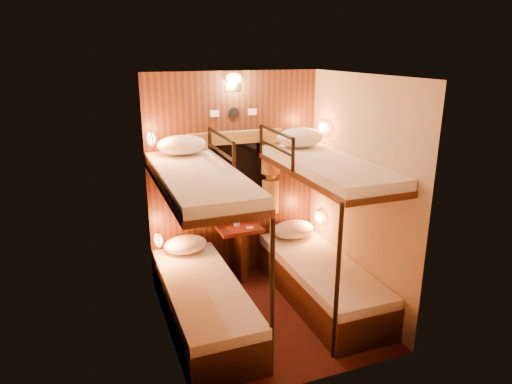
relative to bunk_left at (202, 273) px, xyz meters
name	(u,v)px	position (x,y,z in m)	size (l,w,h in m)	color
floor	(267,314)	(0.65, -0.07, -0.56)	(2.10, 2.10, 0.00)	#35170E
ceiling	(269,76)	(0.65, -0.07, 1.84)	(2.10, 2.10, 0.00)	silver
wall_back	(234,177)	(0.65, 0.98, 0.64)	(2.40, 2.40, 0.00)	#C6B293
wall_front	(321,248)	(0.65, -1.12, 0.64)	(2.40, 2.40, 0.00)	#C6B293
wall_left	(163,218)	(-0.35, -0.07, 0.64)	(2.40, 2.40, 0.00)	#C6B293
wall_right	(358,194)	(1.65, -0.07, 0.64)	(2.40, 2.40, 0.00)	#C6B293
back_panel	(234,178)	(0.65, 0.97, 0.64)	(2.00, 0.03, 2.40)	black
bunk_left	(202,273)	(0.00, 0.00, 0.00)	(0.72, 1.90, 1.82)	black
bunk_right	(322,253)	(1.30, 0.00, 0.00)	(0.72, 1.90, 1.82)	black
window	(235,180)	(0.65, 0.94, 0.62)	(1.00, 0.12, 0.79)	black
curtains	(236,174)	(0.65, 0.90, 0.71)	(1.10, 0.22, 1.00)	olive
back_fixtures	(234,85)	(0.65, 0.93, 1.69)	(0.54, 0.09, 0.48)	black
reading_lamps	(244,182)	(0.65, 0.63, 0.68)	(2.00, 0.20, 1.25)	orange
table	(240,246)	(0.65, 0.78, -0.14)	(0.50, 0.34, 0.66)	#561B13
bottle_left	(236,217)	(0.63, 0.84, 0.21)	(0.08, 0.08, 0.26)	#99BFE5
bottle_right	(237,219)	(0.63, 0.83, 0.19)	(0.06, 0.06, 0.22)	#99BFE5
sachet_a	(250,228)	(0.75, 0.72, 0.09)	(0.09, 0.06, 0.01)	silver
sachet_b	(249,226)	(0.76, 0.78, 0.09)	(0.06, 0.05, 0.00)	silver
pillow_lower_left	(185,244)	(0.00, 0.75, -0.01)	(0.48, 0.34, 0.19)	white
pillow_lower_right	(293,229)	(1.30, 0.71, 0.00)	(0.51, 0.37, 0.20)	white
pillow_upper_left	(182,145)	(0.00, 0.68, 1.13)	(0.51, 0.36, 0.20)	white
pillow_upper_right	(300,137)	(1.30, 0.60, 1.13)	(0.54, 0.38, 0.21)	white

